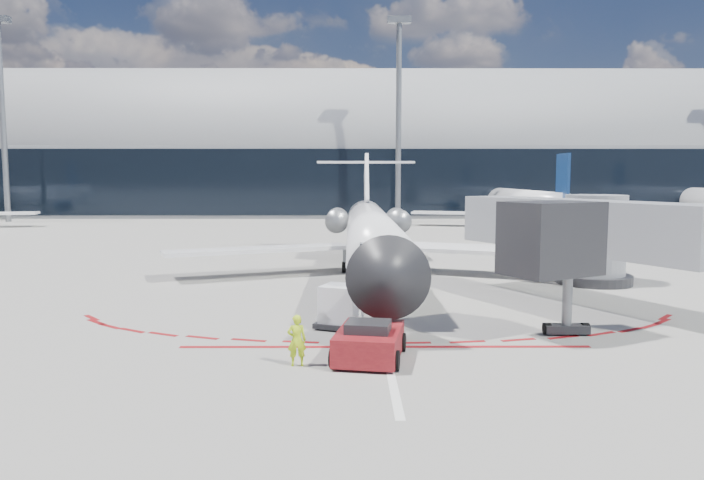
{
  "coord_description": "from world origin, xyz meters",
  "views": [
    {
      "loc": [
        -1.21,
        -32.36,
        5.79
      ],
      "look_at": [
        -1.09,
        -1.47,
        2.65
      ],
      "focal_mm": 32.0,
      "sensor_mm": 36.0,
      "label": 1
    }
  ],
  "objects_px": {
    "pushback_tug": "(369,342)",
    "ramp_worker": "(297,340)",
    "regional_jet": "(372,233)",
    "uld_container": "(341,307)"
  },
  "relations": [
    {
      "from": "ramp_worker",
      "to": "uld_container",
      "type": "bearing_deg",
      "value": -111.64
    },
    {
      "from": "regional_jet",
      "to": "pushback_tug",
      "type": "distance_m",
      "value": 16.76
    },
    {
      "from": "pushback_tug",
      "to": "ramp_worker",
      "type": "bearing_deg",
      "value": -153.08
    },
    {
      "from": "pushback_tug",
      "to": "ramp_worker",
      "type": "relative_size",
      "value": 3.15
    },
    {
      "from": "pushback_tug",
      "to": "uld_container",
      "type": "distance_m",
      "value": 4.24
    },
    {
      "from": "regional_jet",
      "to": "ramp_worker",
      "type": "xyz_separation_m",
      "value": [
        -2.89,
        -17.32,
        -1.71
      ]
    },
    {
      "from": "pushback_tug",
      "to": "ramp_worker",
      "type": "distance_m",
      "value": 2.36
    },
    {
      "from": "pushback_tug",
      "to": "uld_container",
      "type": "xyz_separation_m",
      "value": [
        -0.95,
        4.12,
        0.25
      ]
    },
    {
      "from": "ramp_worker",
      "to": "uld_container",
      "type": "relative_size",
      "value": 0.73
    },
    {
      "from": "regional_jet",
      "to": "ramp_worker",
      "type": "relative_size",
      "value": 18.78
    }
  ]
}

